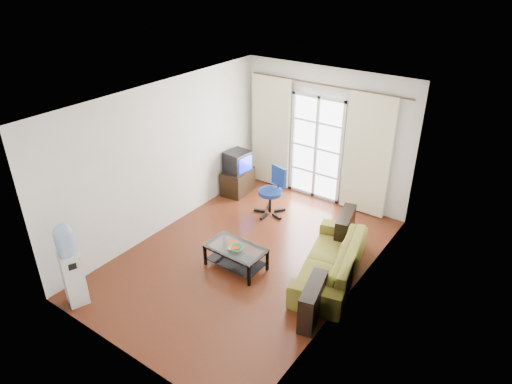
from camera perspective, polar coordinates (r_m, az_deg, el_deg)
floor at (r=7.79m, az=-1.02°, el=-8.00°), size 5.20×5.20×0.00m
ceiling at (r=6.58m, az=-1.21°, el=11.41°), size 5.20×5.20×0.00m
wall_back at (r=9.13m, az=8.65°, el=6.94°), size 3.60×0.02×2.70m
wall_front at (r=5.53m, az=-17.45°, el=-9.22°), size 3.60×0.02×2.70m
wall_left at (r=8.18m, az=-11.36°, el=4.17°), size 0.02×5.20×2.70m
wall_right at (r=6.32m, az=12.21°, el=-3.43°), size 0.02×5.20×2.70m
french_door at (r=9.25m, az=7.54°, el=5.46°), size 1.16×0.06×2.15m
curtain_rod at (r=8.73m, az=8.83°, el=13.08°), size 3.30×0.04×0.04m
curtain_left at (r=9.64m, az=1.88°, el=7.45°), size 0.90×0.07×2.35m
curtain_right at (r=8.73m, az=13.75°, el=4.39°), size 0.90×0.07×2.35m
radiator at (r=9.17m, az=12.34°, el=-0.32°), size 0.64×0.12×0.64m
sofa at (r=7.29m, az=9.32°, el=-8.40°), size 2.37×1.68×0.59m
coffee_table at (r=7.40m, az=-2.53°, el=-7.82°), size 0.97×0.56×0.39m
bowl at (r=7.25m, az=-2.54°, el=-7.04°), size 0.31×0.31×0.06m
book at (r=7.34m, az=-3.61°, el=-6.77°), size 0.44×0.44×0.02m
remote at (r=7.36m, az=-2.91°, el=-6.64°), size 0.16×0.05×0.02m
tv_stand at (r=9.65m, az=-2.31°, el=1.34°), size 0.53×0.74×0.51m
crt_tv at (r=9.43m, az=-2.41°, el=3.86°), size 0.52×0.51×0.43m
task_chair at (r=8.86m, az=1.93°, el=-1.05°), size 0.81×0.81×0.95m
water_cooler at (r=6.97m, az=-22.22°, el=-8.22°), size 0.35×0.35×1.33m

